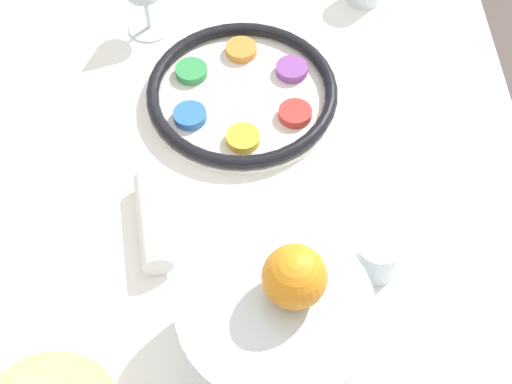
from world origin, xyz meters
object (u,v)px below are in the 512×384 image
object	(u,v)px
cup_mid	(376,255)
napkin_roll	(153,221)
fruit_stand	(275,314)
seder_plate	(242,93)
orange_fruit	(295,277)

from	to	relation	value
cup_mid	napkin_roll	bearing A→B (deg)	-102.76
fruit_stand	cup_mid	distance (m)	0.19
fruit_stand	cup_mid	size ratio (longest dim) A/B	3.66
seder_plate	orange_fruit	distance (m)	0.43
orange_fruit	seder_plate	bearing A→B (deg)	-172.36
seder_plate	napkin_roll	bearing A→B (deg)	-27.82
orange_fruit	cup_mid	xyz separation A→B (m)	(-0.09, 0.12, -0.12)
seder_plate	fruit_stand	distance (m)	0.42
fruit_stand	orange_fruit	size ratio (longest dim) A/B	3.10
seder_plate	napkin_roll	xyz separation A→B (m)	(0.24, -0.13, 0.01)
fruit_stand	napkin_roll	world-z (taller)	fruit_stand
fruit_stand	orange_fruit	bearing A→B (deg)	126.51
seder_plate	cup_mid	distance (m)	0.35
fruit_stand	cup_mid	xyz separation A→B (m)	(-0.11, 0.14, -0.06)
napkin_roll	cup_mid	size ratio (longest dim) A/B	2.44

